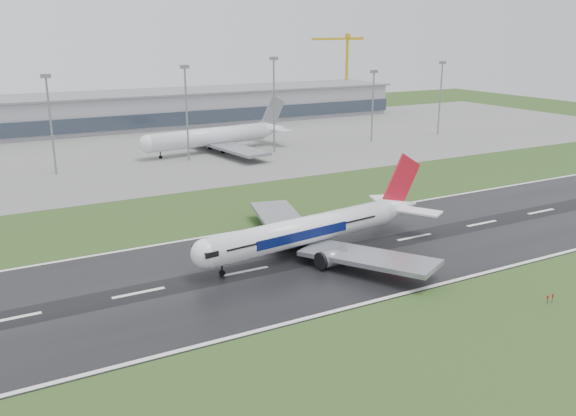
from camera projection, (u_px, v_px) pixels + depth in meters
ground at (414, 237)px, 129.56m from camera, size 520.00×520.00×0.00m
runway at (414, 237)px, 129.54m from camera, size 400.00×45.00×0.10m
apron at (204, 145)px, 234.75m from camera, size 400.00×130.00×0.08m
terminal at (158, 109)px, 283.14m from camera, size 240.00×36.00×15.00m
main_airliner at (318, 211)px, 119.30m from camera, size 61.94×59.62×16.51m
parked_airliner at (215, 127)px, 219.51m from camera, size 69.63×66.01×18.18m
tower_crane at (347, 71)px, 345.78m from camera, size 41.30×12.91×41.77m
floodmast_1 at (51, 127)px, 182.61m from camera, size 0.64×0.64×29.40m
floodmast_2 at (187, 116)px, 202.31m from camera, size 0.64×0.64×30.93m
floodmast_3 at (274, 107)px, 217.27m from camera, size 0.64×0.64×32.93m
floodmast_4 at (373, 108)px, 238.40m from camera, size 0.64×0.64×27.06m
floodmast_5 at (440, 100)px, 254.20m from camera, size 0.64×0.64×29.68m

